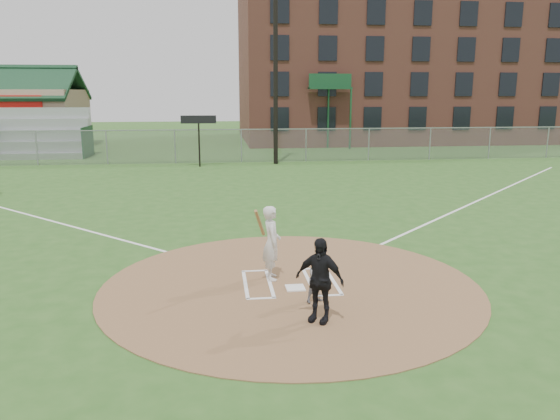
{
  "coord_description": "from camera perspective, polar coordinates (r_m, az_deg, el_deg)",
  "views": [
    {
      "loc": [
        -1.6,
        -11.43,
        4.24
      ],
      "look_at": [
        0.0,
        2.0,
        1.3
      ],
      "focal_mm": 35.0,
      "sensor_mm": 36.0,
      "label": 1
    }
  ],
  "objects": [
    {
      "name": "brick_warehouse",
      "position": [
        52.54,
        13.29,
        15.5
      ],
      "size": [
        30.0,
        17.17,
        15.0
      ],
      "color": "brown",
      "rests_on": "ground"
    },
    {
      "name": "ground",
      "position": [
        12.3,
        1.11,
        -7.91
      ],
      "size": [
        140.0,
        140.0,
        0.0
      ],
      "primitive_type": "plane",
      "color": "#2A541D",
      "rests_on": "ground"
    },
    {
      "name": "batter_at_plate",
      "position": [
        12.42,
        -0.9,
        -3.43
      ],
      "size": [
        0.65,
        1.0,
        1.78
      ],
      "color": "silver",
      "rests_on": "dirt_circle"
    },
    {
      "name": "outfield_fence",
      "position": [
        33.63,
        -4.06,
        6.73
      ],
      "size": [
        56.08,
        0.08,
        2.03
      ],
      "color": "slate",
      "rests_on": "ground"
    },
    {
      "name": "dirt_circle",
      "position": [
        12.29,
        1.11,
        -7.86
      ],
      "size": [
        8.4,
        8.4,
        0.02
      ],
      "primitive_type": "cylinder",
      "color": "olive",
      "rests_on": "ground"
    },
    {
      "name": "home_plate",
      "position": [
        12.07,
        1.6,
        -8.13
      ],
      "size": [
        0.41,
        0.41,
        0.03
      ],
      "primitive_type": "cube",
      "rotation": [
        0.0,
        0.0,
        0.01
      ],
      "color": "white",
      "rests_on": "dirt_circle"
    },
    {
      "name": "foul_line_third",
      "position": [
        22.14,
        -26.17,
        -0.04
      ],
      "size": [
        17.04,
        17.04,
        0.01
      ],
      "primitive_type": "cube",
      "rotation": [
        0.0,
        0.0,
        0.79
      ],
      "color": "white",
      "rests_on": "ground"
    },
    {
      "name": "bleachers",
      "position": [
        39.41,
        -23.79,
        7.38
      ],
      "size": [
        6.08,
        3.2,
        3.2
      ],
      "color": "#B7BABF",
      "rests_on": "ground"
    },
    {
      "name": "scoreboard_sign",
      "position": [
        31.7,
        -8.5,
        8.78
      ],
      "size": [
        2.0,
        0.1,
        2.93
      ],
      "color": "black",
      "rests_on": "ground"
    },
    {
      "name": "foul_line_first",
      "position": [
        23.4,
        20.28,
        1.07
      ],
      "size": [
        17.04,
        17.04,
        0.01
      ],
      "primitive_type": "cube",
      "rotation": [
        0.0,
        0.0,
        -0.79
      ],
      "color": "white",
      "rests_on": "ground"
    },
    {
      "name": "umpire",
      "position": [
        10.21,
        4.15,
        -7.3
      ],
      "size": [
        1.01,
        0.85,
        1.62
      ],
      "primitive_type": "imported",
      "rotation": [
        0.0,
        0.0,
        -0.58
      ],
      "color": "black",
      "rests_on": "dirt_circle"
    },
    {
      "name": "catcher",
      "position": [
        11.21,
        3.95,
        -7.26
      ],
      "size": [
        0.57,
        0.52,
        0.96
      ],
      "primitive_type": "imported",
      "rotation": [
        0.0,
        0.0,
        0.42
      ],
      "color": "gray",
      "rests_on": "dirt_circle"
    },
    {
      "name": "light_pole",
      "position": [
        32.72,
        -0.47,
        16.41
      ],
      "size": [
        1.2,
        0.3,
        12.22
      ],
      "color": "black",
      "rests_on": "ground"
    },
    {
      "name": "batters_boxes",
      "position": [
        12.43,
        1.02,
        -7.56
      ],
      "size": [
        2.08,
        1.88,
        0.01
      ],
      "color": "white",
      "rests_on": "dirt_circle"
    }
  ]
}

